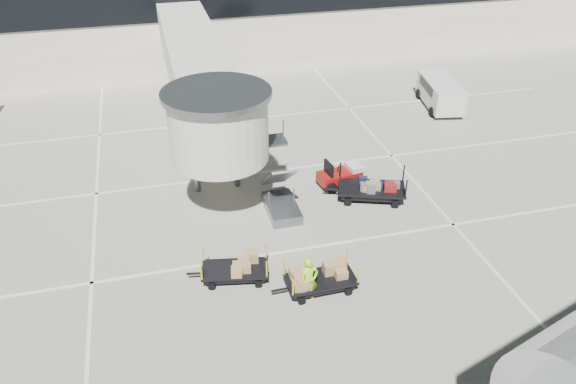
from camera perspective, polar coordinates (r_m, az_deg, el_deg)
The scene contains 10 objects.
ground at distance 23.29m, azimuth 5.79°, elevation -8.21°, with size 140.00×140.00×0.00m, color #A9A497.
lane_markings at distance 30.51m, azimuth -1.30°, elevation 2.51°, with size 40.00×30.00×0.02m.
terminal at distance 48.20m, azimuth -7.06°, elevation 18.54°, with size 64.00×12.11×15.20m.
jet_bridge at distance 30.87m, azimuth -8.79°, elevation 11.24°, with size 5.70×20.40×6.03m.
baggage_tug at distance 28.81m, azimuth 5.35°, elevation 1.66°, with size 2.35×1.69×1.45m.
suitcase_cart at distance 27.80m, azimuth 8.51°, elevation 0.32°, with size 4.06×2.63×1.57m.
box_cart_near at distance 22.04m, azimuth 3.11°, elevation -8.91°, with size 3.36×1.41×1.31m.
box_cart_far at distance 22.69m, azimuth -5.29°, elevation -7.86°, with size 3.31×1.78×1.27m.
ground_worker at distance 21.34m, azimuth 2.15°, elevation -8.92°, with size 0.72×0.47×1.99m, color #9BDB17.
minivan at distance 39.08m, azimuth 15.17°, elevation 9.88°, with size 2.74×4.98×1.78m.
Camera 1 is at (-6.76, -16.60, 14.87)m, focal length 35.00 mm.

